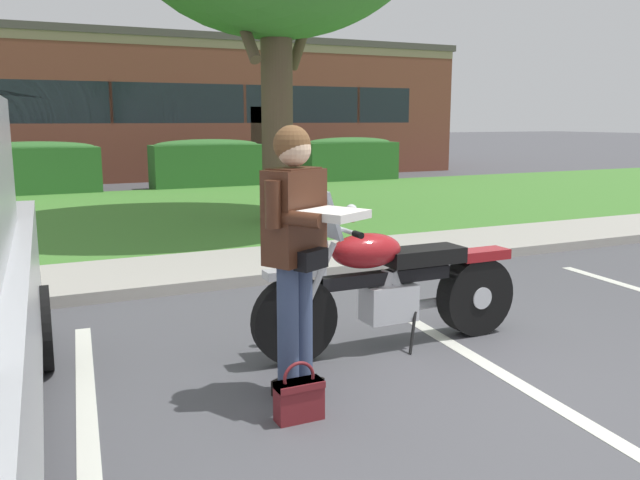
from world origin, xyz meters
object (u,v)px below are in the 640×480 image
(handbag, at_px, (299,397))
(hedge_center_left, at_px, (207,162))
(rider_person, at_px, (297,240))
(hedge_center_right, at_px, (349,158))
(motorcycle, at_px, (400,284))
(hedge_left, at_px, (33,167))
(brick_building, at_px, (91,108))

(handbag, xyz_separation_m, hedge_center_left, (3.25, 13.20, 0.51))
(rider_person, xyz_separation_m, hedge_center_right, (7.19, 12.86, -0.36))
(rider_person, height_order, hedge_center_right, rider_person)
(handbag, distance_m, hedge_center_right, 15.11)
(motorcycle, distance_m, hedge_center_right, 13.77)
(handbag, xyz_separation_m, hedge_center_right, (7.33, 13.20, 0.51))
(hedge_left, bearing_deg, hedge_center_right, 0.00)
(hedge_center_left, height_order, brick_building, brick_building)
(motorcycle, xyz_separation_m, hedge_center_left, (2.02, 12.34, 0.16))
(handbag, height_order, hedge_center_right, hedge_center_right)
(motorcycle, height_order, hedge_center_left, motorcycle)
(motorcycle, distance_m, handbag, 1.54)
(rider_person, xyz_separation_m, hedge_center_left, (3.11, 12.86, -0.36))
(handbag, distance_m, hedge_left, 13.24)
(handbag, bearing_deg, hedge_center_left, 76.18)
(hedge_left, bearing_deg, rider_person, -85.65)
(handbag, bearing_deg, hedge_center_right, 60.95)
(motorcycle, xyz_separation_m, rider_person, (-1.08, -0.52, 0.52))
(handbag, bearing_deg, brick_building, 86.31)
(hedge_left, height_order, hedge_center_left, same)
(brick_building, bearing_deg, rider_person, -93.34)
(rider_person, distance_m, hedge_center_left, 13.24)
(motorcycle, bearing_deg, rider_person, -154.35)
(rider_person, relative_size, hedge_center_right, 0.63)
(rider_person, bearing_deg, motorcycle, 25.65)
(motorcycle, distance_m, rider_person, 1.31)
(hedge_left, distance_m, hedge_center_left, 4.08)
(hedge_center_right, distance_m, brick_building, 9.17)
(rider_person, xyz_separation_m, handbag, (-0.14, -0.34, -0.86))
(handbag, distance_m, brick_building, 20.08)
(motorcycle, height_order, brick_building, brick_building)
(hedge_left, distance_m, brick_building, 7.21)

